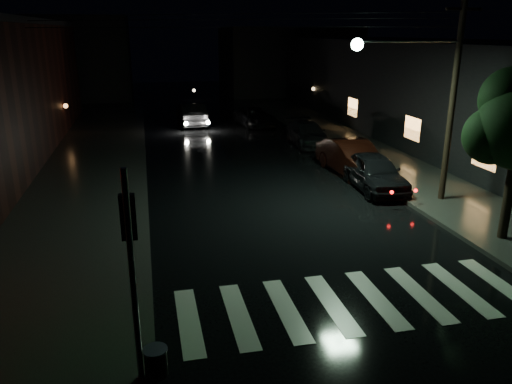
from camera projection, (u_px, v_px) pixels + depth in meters
ground at (243, 327)px, 11.58m from camera, size 120.00×120.00×0.00m
sidewalk_left at (82, 175)px, 23.53m from camera, size 6.00×44.00×0.15m
sidewalk_right at (375, 158)px, 26.64m from camera, size 4.00×44.00×0.15m
building_right at (455, 91)px, 30.91m from camera, size 10.00×40.00×6.00m
building_far_left at (58, 58)px, 50.08m from camera, size 14.00×10.00×8.00m
building_far_right at (288, 60)px, 55.21m from camera, size 14.00×10.00×7.00m
crosswalk at (354, 301)px, 12.67m from camera, size 9.00×3.00×0.01m
signal_pole_corner at (144, 312)px, 9.31m from camera, size 0.68×0.61×4.20m
utility_pole at (438, 86)px, 18.51m from camera, size 4.92×0.44×8.00m
parked_car_a at (374, 172)px, 21.45m from camera, size 2.10×4.64×1.55m
parked_car_b at (352, 158)px, 23.66m from camera, size 2.08×5.05×1.63m
parked_car_c at (307, 133)px, 30.02m from camera, size 2.08×4.75×1.36m
parked_car_d at (255, 117)px, 35.98m from camera, size 2.69×4.91×1.30m
oncoming_car at (191, 114)px, 36.19m from camera, size 1.90×4.99×1.63m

